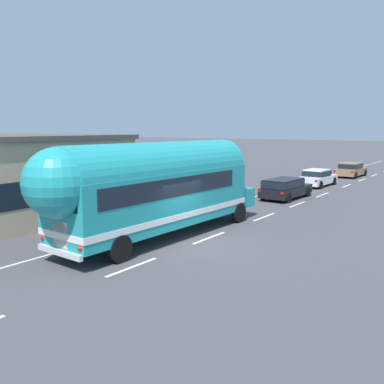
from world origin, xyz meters
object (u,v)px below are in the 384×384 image
car_lead (285,187)px  car_second (317,177)px  painted_bus (154,186)px  car_third (351,169)px

car_lead → car_second: (-0.42, 7.37, -0.05)m
painted_bus → car_lead: 13.01m
car_third → painted_bus: bearing=-90.4°
car_second → car_third: size_ratio=0.98×
painted_bus → car_second: 20.35m
painted_bus → car_lead: painted_bus is taller
car_lead → car_third: 15.83m
car_lead → painted_bus: bearing=-91.2°
painted_bus → car_third: bearing=89.6°
car_second → car_third: same height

